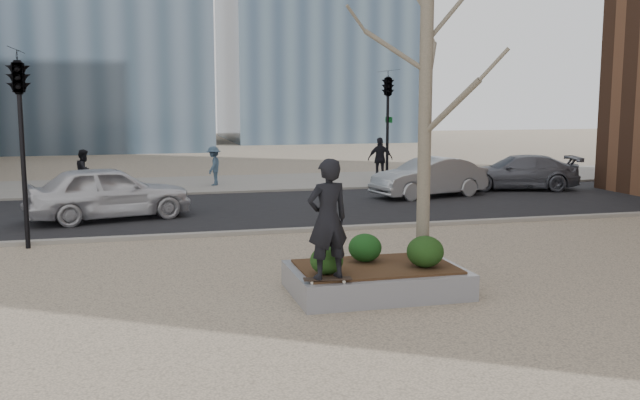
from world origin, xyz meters
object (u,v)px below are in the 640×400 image
object	(u,v)px
skateboard	(328,280)
police_car	(109,192)
planter	(376,280)
skateboarder	(328,219)

from	to	relation	value
skateboard	police_car	bearing A→B (deg)	118.22
planter	skateboarder	xyz separation A→B (m)	(-1.10, -0.78, 1.27)
skateboard	police_car	world-z (taller)	police_car
skateboarder	police_car	distance (m)	10.64
planter	skateboarder	world-z (taller)	skateboarder
skateboarder	police_car	world-z (taller)	skateboarder
skateboard	skateboarder	size ratio (longest dim) A/B	0.40
skateboard	skateboarder	bearing A→B (deg)	0.00
planter	police_car	world-z (taller)	police_car
planter	skateboard	distance (m)	1.38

